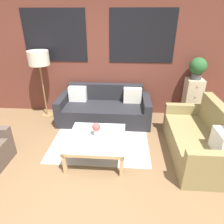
{
  "coord_description": "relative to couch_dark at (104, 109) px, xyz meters",
  "views": [
    {
      "loc": [
        0.63,
        -2.15,
        2.24
      ],
      "look_at": [
        0.39,
        1.26,
        0.55
      ],
      "focal_mm": 32.0,
      "sensor_mm": 36.0,
      "label": 1
    }
  ],
  "objects": [
    {
      "name": "wall_back_brick",
      "position": [
        -0.16,
        0.49,
        1.13
      ],
      "size": [
        8.4,
        0.09,
        2.8
      ],
      "color": "brown",
      "rests_on": "ground_plane"
    },
    {
      "name": "potted_plant",
      "position": [
        1.99,
        0.23,
        0.94
      ],
      "size": [
        0.36,
        0.36,
        0.46
      ],
      "color": "#47474C",
      "rests_on": "drawer_cabinet"
    },
    {
      "name": "rug",
      "position": [
        0.01,
        -0.75,
        -0.28
      ],
      "size": [
        1.84,
        1.73,
        0.0
      ],
      "color": "#BCB7B2",
      "rests_on": "ground_plane"
    },
    {
      "name": "floor_lamp",
      "position": [
        -1.42,
        0.12,
        1.06
      ],
      "size": [
        0.45,
        0.45,
        1.54
      ],
      "color": "olive",
      "rests_on": "ground_plane"
    },
    {
      "name": "coffee_table",
      "position": [
        0.01,
        -1.34,
        0.06
      ],
      "size": [
        0.95,
        0.95,
        0.39
      ],
      "color": "silver",
      "rests_on": "ground_plane"
    },
    {
      "name": "flower_vase",
      "position": [
        0.0,
        -1.27,
        0.25
      ],
      "size": [
        0.14,
        0.14,
        0.23
      ],
      "color": "silver",
      "rests_on": "coffee_table"
    },
    {
      "name": "drawer_cabinet",
      "position": [
        1.99,
        0.23,
        0.2
      ],
      "size": [
        0.36,
        0.37,
        0.96
      ],
      "color": "#C6B793",
      "rests_on": "ground_plane"
    },
    {
      "name": "settee_vintage",
      "position": [
        1.74,
        -1.18,
        0.03
      ],
      "size": [
        0.8,
        1.68,
        0.92
      ],
      "color": "olive",
      "rests_on": "ground_plane"
    },
    {
      "name": "couch_dark",
      "position": [
        0.0,
        0.0,
        0.0
      ],
      "size": [
        2.04,
        0.88,
        0.78
      ],
      "color": "#232328",
      "rests_on": "ground_plane"
    },
    {
      "name": "ground_plane",
      "position": [
        -0.16,
        -1.95,
        -0.28
      ],
      "size": [
        16.0,
        16.0,
        0.0
      ],
      "primitive_type": "plane",
      "color": "brown"
    }
  ]
}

